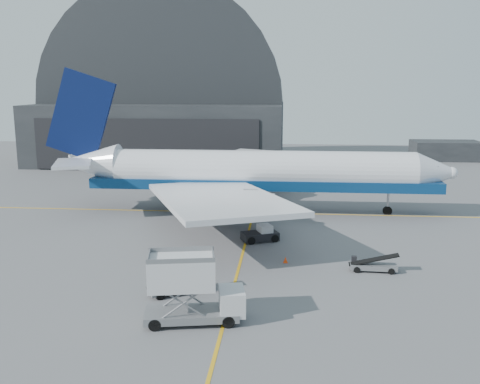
# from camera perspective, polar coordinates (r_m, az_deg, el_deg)

# --- Properties ---
(ground) EXTENTS (200.00, 200.00, 0.00)m
(ground) POSITION_cam_1_polar(r_m,az_deg,el_deg) (48.34, -0.06, -7.81)
(ground) COLOR #565659
(ground) RESTS_ON ground
(taxi_lines) EXTENTS (80.00, 42.12, 0.02)m
(taxi_lines) POSITION_cam_1_polar(r_m,az_deg,el_deg) (60.41, 1.02, -3.85)
(taxi_lines) COLOR gold
(taxi_lines) RESTS_ON ground
(hangar) EXTENTS (50.00, 28.30, 28.00)m
(hangar) POSITION_cam_1_polar(r_m,az_deg,el_deg) (113.63, -8.28, 8.08)
(hangar) COLOR black
(hangar) RESTS_ON ground
(distant_bldg_a) EXTENTS (14.00, 8.00, 4.00)m
(distant_bldg_a) POSITION_cam_1_polar(r_m,az_deg,el_deg) (123.29, 21.03, 3.24)
(distant_bldg_a) COLOR black
(distant_bldg_a) RESTS_ON ground
(airliner) EXTENTS (51.62, 50.06, 18.12)m
(airliner) POSITION_cam_1_polar(r_m,az_deg,el_deg) (67.14, 0.72, 2.12)
(airliner) COLOR white
(airliner) RESTS_ON ground
(catering_truck) EXTENTS (7.09, 3.66, 4.65)m
(catering_truck) POSITION_cam_1_polar(r_m,az_deg,el_deg) (36.73, -5.31, -10.31)
(catering_truck) COLOR slate
(catering_truck) RESTS_ON ground
(pushback_tug) EXTENTS (4.15, 3.31, 1.69)m
(pushback_tug) POSITION_cam_1_polar(r_m,az_deg,el_deg) (55.52, 2.24, -4.57)
(pushback_tug) COLOR black
(pushback_tug) RESTS_ON ground
(belt_loader_a) EXTENTS (4.88, 3.61, 1.90)m
(belt_loader_a) POSITION_cam_1_polar(r_m,az_deg,el_deg) (42.31, -6.59, -9.91)
(belt_loader_a) COLOR slate
(belt_loader_a) RESTS_ON ground
(belt_loader_b) EXTENTS (4.26, 1.65, 1.61)m
(belt_loader_b) POSITION_cam_1_polar(r_m,az_deg,el_deg) (48.15, 13.98, -7.61)
(belt_loader_b) COLOR slate
(belt_loader_b) RESTS_ON ground
(traffic_cone) EXTENTS (0.39, 0.39, 0.56)m
(traffic_cone) POSITION_cam_1_polar(r_m,az_deg,el_deg) (49.09, 4.87, -7.22)
(traffic_cone) COLOR #F03C07
(traffic_cone) RESTS_ON ground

